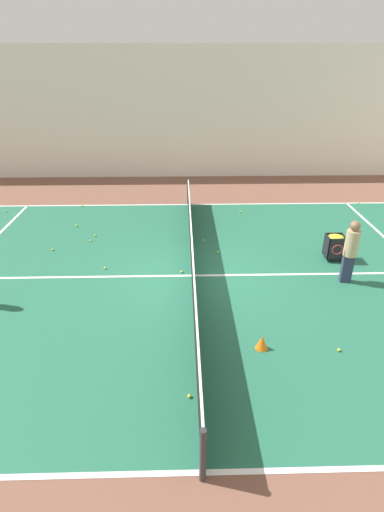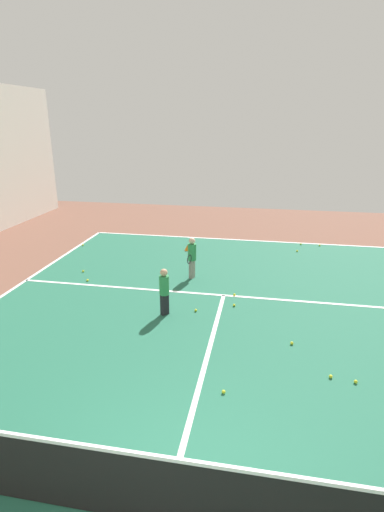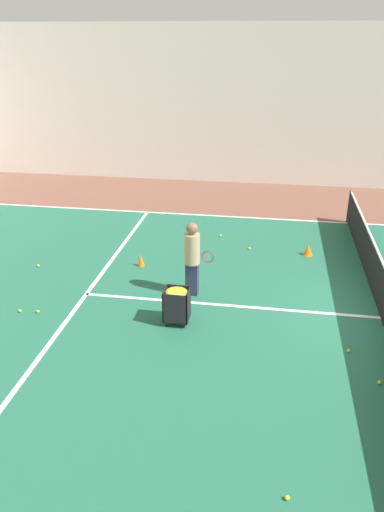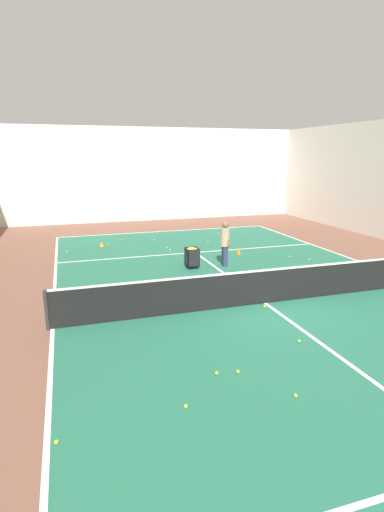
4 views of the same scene
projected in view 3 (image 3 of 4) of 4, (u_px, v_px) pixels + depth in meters
The scene contains 20 objects.
ground_plane at pixel (381, 318), 10.75m from camera, with size 36.68×36.68×0.00m, color brown.
court_playing_area at pixel (381, 318), 10.75m from camera, with size 11.89×24.18×0.00m.
line_sideline_right at pixel (348, 223), 16.10m from camera, with size 0.10×24.18×0.00m, color white.
line_service_far at pixel (86, 294), 11.72m from camera, with size 11.89×0.10×0.00m, color white.
line_centre_service at pixel (381, 318), 10.74m from camera, with size 0.10×13.30×0.00m, color white.
hall_enclosure_right at pixel (344, 109), 18.76m from camera, with size 0.15×32.98×6.02m.
coach_at_net at pixel (192, 254), 11.31m from camera, with size 0.39×0.70×1.79m.
ball_cart at pixel (177, 300), 10.34m from camera, with size 0.46×0.52×0.81m.
training_cone_1 at pixel (141, 260), 13.07m from camera, with size 0.18×0.18×0.33m, color orange.
training_cone_2 at pixel (308, 250), 13.72m from camera, with size 0.27×0.27×0.32m, color orange.
tennis_ball_3 at pixel (349, 351), 9.58m from camera, with size 0.07×0.07×0.07m, color yellow.
tennis_ball_10 at pixel (380, 382), 8.71m from camera, with size 0.07×0.07×0.07m, color yellow.
tennis_ball_13 at pixel (38, 311), 10.92m from camera, with size 0.07×0.07×0.07m, color yellow.
tennis_ball_14 at pixel (221, 236), 15.01m from camera, with size 0.07×0.07×0.07m, color yellow.
tennis_ball_17 at pixel (20, 311), 10.95m from camera, with size 0.07×0.07×0.07m, color yellow.
tennis_ball_18 at pixel (195, 241), 14.62m from camera, with size 0.07×0.07×0.07m, color yellow.
tennis_ball_21 at pixel (287, 498), 6.55m from camera, with size 0.07×0.07×0.07m, color yellow.
tennis_ball_23 at pixel (38, 266), 13.08m from camera, with size 0.07×0.07×0.07m, color yellow.
tennis_ball_25 at pixel (249, 248), 14.13m from camera, with size 0.07×0.07×0.07m, color yellow.
tennis_ball_26 at pixel (359, 239), 14.74m from camera, with size 0.07×0.07×0.07m, color yellow.
Camera 3 is at (-9.79, 2.54, 5.62)m, focal length 35.00 mm.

